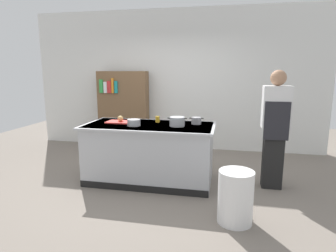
{
  "coord_description": "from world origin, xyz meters",
  "views": [
    {
      "loc": [
        1.13,
        -4.09,
        1.7
      ],
      "look_at": [
        0.25,
        0.2,
        0.85
      ],
      "focal_mm": 30.26,
      "sensor_mm": 36.0,
      "label": 1
    }
  ],
  "objects": [
    {
      "name": "ground_plane",
      "position": [
        0.0,
        0.0,
        0.0
      ],
      "size": [
        10.0,
        10.0,
        0.0
      ],
      "primitive_type": "plane",
      "color": "slate"
    },
    {
      "name": "back_wall",
      "position": [
        0.0,
        2.1,
        1.5
      ],
      "size": [
        6.4,
        0.12,
        3.0
      ],
      "primitive_type": "cube",
      "color": "white",
      "rests_on": "ground_plane"
    },
    {
      "name": "counter_island",
      "position": [
        0.0,
        -0.0,
        0.47
      ],
      "size": [
        1.98,
        0.98,
        0.9
      ],
      "color": "#B7BABF",
      "rests_on": "ground_plane"
    },
    {
      "name": "cutting_board",
      "position": [
        -0.5,
        0.07,
        0.91
      ],
      "size": [
        0.4,
        0.28,
        0.02
      ],
      "primitive_type": "cube",
      "color": "red",
      "rests_on": "counter_island"
    },
    {
      "name": "onion",
      "position": [
        -0.49,
        0.08,
        0.96
      ],
      "size": [
        0.09,
        0.09,
        0.09
      ],
      "primitive_type": "sphere",
      "color": "tan",
      "rests_on": "cutting_board"
    },
    {
      "name": "stock_pot",
      "position": [
        0.44,
        -0.04,
        0.97
      ],
      "size": [
        0.29,
        0.22,
        0.14
      ],
      "color": "#B7BABF",
      "rests_on": "counter_island"
    },
    {
      "name": "sauce_pan",
      "position": [
        0.7,
        0.19,
        0.95
      ],
      "size": [
        0.22,
        0.15,
        0.11
      ],
      "color": "#99999E",
      "rests_on": "counter_island"
    },
    {
      "name": "mixing_bowl",
      "position": [
        -0.2,
        -0.13,
        0.95
      ],
      "size": [
        0.2,
        0.2,
        0.1
      ],
      "primitive_type": "cylinder",
      "color": "#B7BABF",
      "rests_on": "counter_island"
    },
    {
      "name": "juice_cup",
      "position": [
        0.08,
        0.21,
        0.95
      ],
      "size": [
        0.07,
        0.07,
        0.1
      ],
      "primitive_type": "cylinder",
      "color": "yellow",
      "rests_on": "counter_island"
    },
    {
      "name": "trash_bin",
      "position": [
        1.28,
        -1.02,
        0.31
      ],
      "size": [
        0.4,
        0.4,
        0.61
      ],
      "primitive_type": "cylinder",
      "color": "white",
      "rests_on": "ground_plane"
    },
    {
      "name": "person_chef",
      "position": [
        1.83,
        0.12,
        0.91
      ],
      "size": [
        0.38,
        0.25,
        1.72
      ],
      "rotation": [
        0.0,
        0.0,
        1.26
      ],
      "color": "black",
      "rests_on": "ground_plane"
    },
    {
      "name": "bookshelf",
      "position": [
        -1.09,
        1.8,
        0.85
      ],
      "size": [
        1.1,
        0.31,
        1.7
      ],
      "color": "brown",
      "rests_on": "ground_plane"
    }
  ]
}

